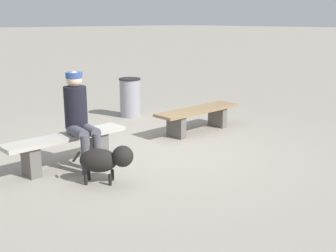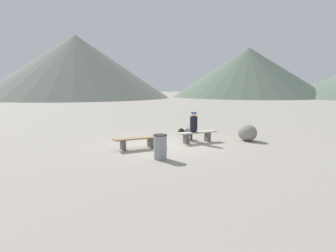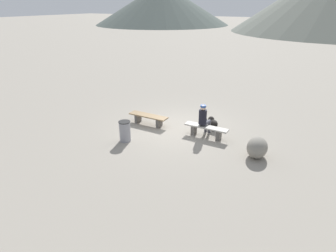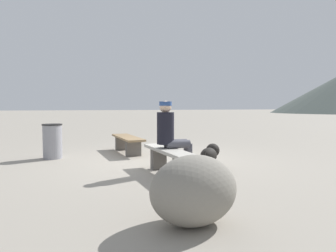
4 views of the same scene
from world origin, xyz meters
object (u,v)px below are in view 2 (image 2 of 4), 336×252
seated_person (193,125)px  dog (186,132)px  bench_left (137,141)px  trash_bin (160,147)px  bench_right (197,135)px  boulder (247,133)px

seated_person → dog: seated_person is taller
seated_person → dog: bearing=89.4°
bench_left → dog: (2.71, 0.93, 0.00)m
seated_person → trash_bin: 3.20m
bench_left → bench_right: bench_right is taller
bench_right → seated_person: (-0.17, 0.09, 0.45)m
trash_bin → dog: bearing=47.4°
trash_bin → boulder: size_ratio=0.86×
dog → boulder: size_ratio=0.67×
trash_bin → boulder: bearing=14.6°
bench_right → dog: bearing=93.2°
bench_left → seated_person: size_ratio=1.36×
dog → boulder: bearing=-168.4°
bench_left → seated_person: bearing=2.8°
trash_bin → bench_left: bearing=94.0°
bench_right → trash_bin: 3.25m
bench_right → seated_person: 0.49m
bench_left → boulder: bearing=-7.2°
dog → trash_bin: size_ratio=0.77×
seated_person → boulder: seated_person is taller
trash_bin → boulder: (4.83, 1.26, -0.05)m
bench_left → trash_bin: (0.13, -1.87, 0.10)m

